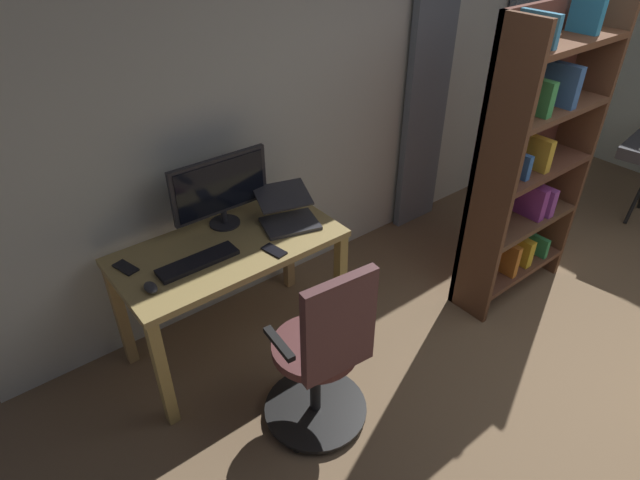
# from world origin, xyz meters

# --- Properties ---
(back_room_partition) EXTENTS (5.73, 0.10, 2.67)m
(back_room_partition) POSITION_xyz_m (0.00, -2.61, 1.33)
(back_room_partition) COLOR silver
(back_room_partition) RESTS_ON ground
(curtain_left_panel) EXTENTS (0.50, 0.06, 2.39)m
(curtain_left_panel) POSITION_xyz_m (-1.57, -2.50, 1.19)
(curtain_left_panel) COLOR slate
(curtain_left_panel) RESTS_ON ground
(curtain_right_panel) EXTENTS (0.42, 0.06, 2.39)m
(curtain_right_panel) POSITION_xyz_m (-0.41, -2.50, 1.19)
(curtain_right_panel) COLOR slate
(curtain_right_panel) RESTS_ON ground
(desk) EXTENTS (1.26, 0.64, 0.76)m
(desk) POSITION_xyz_m (1.56, -2.14, 0.64)
(desk) COLOR tan
(desk) RESTS_ON ground
(office_chair) EXTENTS (0.56, 0.56, 1.07)m
(office_chair) POSITION_xyz_m (1.52, -1.34, 0.49)
(office_chair) COLOR black
(office_chair) RESTS_ON ground
(computer_monitor) EXTENTS (0.60, 0.18, 0.42)m
(computer_monitor) POSITION_xyz_m (1.47, -2.34, 0.99)
(computer_monitor) COLOR #232328
(computer_monitor) RESTS_ON desk
(computer_keyboard) EXTENTS (0.44, 0.12, 0.02)m
(computer_keyboard) POSITION_xyz_m (1.78, -2.08, 0.77)
(computer_keyboard) COLOR black
(computer_keyboard) RESTS_ON desk
(laptop) EXTENTS (0.40, 0.43, 0.17)m
(laptop) POSITION_xyz_m (1.16, -2.13, 0.81)
(laptop) COLOR #333338
(laptop) RESTS_ON desk
(computer_mouse) EXTENTS (0.06, 0.10, 0.04)m
(computer_mouse) POSITION_xyz_m (2.06, -2.03, 0.77)
(computer_mouse) COLOR #333338
(computer_mouse) RESTS_ON desk
(cell_phone_by_monitor) EXTENTS (0.09, 0.15, 0.01)m
(cell_phone_by_monitor) POSITION_xyz_m (1.40, -1.92, 0.76)
(cell_phone_by_monitor) COLOR black
(cell_phone_by_monitor) RESTS_ON desk
(cell_phone_face_up) EXTENTS (0.10, 0.16, 0.01)m
(cell_phone_face_up) POSITION_xyz_m (2.10, -2.28, 0.76)
(cell_phone_face_up) COLOR black
(cell_phone_face_up) RESTS_ON desk
(bookshelf) EXTENTS (0.89, 0.30, 1.96)m
(bookshelf) POSITION_xyz_m (-0.24, -1.48, 0.95)
(bookshelf) COLOR brown
(bookshelf) RESTS_ON ground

